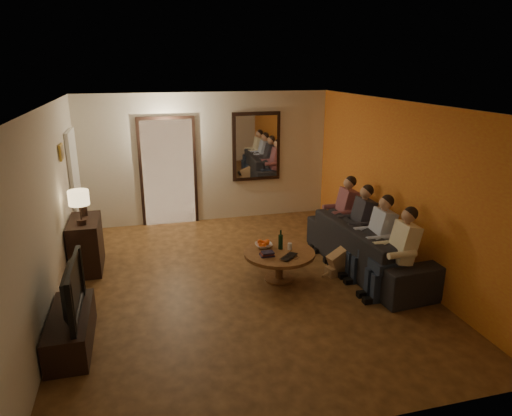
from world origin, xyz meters
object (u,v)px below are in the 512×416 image
object	(u,v)px
dresser	(86,244)
tv_stand	(71,330)
coffee_table	(279,266)
wine_bottle	(281,239)
tv	(65,290)
person_d	(342,216)
person_c	(358,227)
dog	(342,257)
laptop	(292,258)
sofa	(372,247)
bowl	(264,245)
person_b	(377,241)
table_lamp	(80,207)
person_a	(399,257)

from	to	relation	value
dresser	tv_stand	bearing A→B (deg)	-90.00
coffee_table	wine_bottle	bearing A→B (deg)	63.43
dresser	tv_stand	distance (m)	2.17
tv	person_d	distance (m)	4.65
person_c	dog	xyz separation A→B (m)	(-0.42, -0.34, -0.32)
dresser	laptop	xyz separation A→B (m)	(2.92, -1.43, 0.06)
sofa	laptop	distance (m)	1.45
bowl	person_b	bearing A→B (deg)	-18.21
wine_bottle	coffee_table	bearing A→B (deg)	-116.57
dresser	coffee_table	world-z (taller)	dresser
table_lamp	coffee_table	xyz separation A→B (m)	(2.82, -0.93, -0.86)
person_b	table_lamp	bearing A→B (deg)	163.79
person_b	person_c	distance (m)	0.60
tv_stand	laptop	bearing A→B (deg)	14.16
table_lamp	person_b	xyz separation A→B (m)	(4.24, -1.23, -0.48)
dresser	bowl	world-z (taller)	dresser
tv	person_b	distance (m)	4.30
wine_bottle	bowl	bearing A→B (deg)	152.45
sofa	tv	bearing A→B (deg)	98.28
person_d	dog	distance (m)	1.08
sofa	dog	size ratio (longest dim) A/B	4.62
dresser	person_b	size ratio (longest dim) A/B	0.76
tv	tv_stand	bearing A→B (deg)	0.00
person_b	dresser	bearing A→B (deg)	161.09
dresser	person_b	world-z (taller)	person_b
person_a	person_d	bearing A→B (deg)	90.00
dresser	person_a	distance (m)	4.72
table_lamp	wine_bottle	xyz separation A→B (m)	(2.87, -0.83, -0.48)
person_a	wine_bottle	bearing A→B (deg)	143.72
person_c	coffee_table	bearing A→B (deg)	-168.35
sofa	bowl	world-z (taller)	sofa
bowl	laptop	bearing A→B (deg)	-60.75
dog	tv_stand	bearing A→B (deg)	-178.15
sofa	wine_bottle	xyz separation A→B (m)	(-1.47, 0.11, 0.23)
person_c	laptop	distance (m)	1.45
table_lamp	dog	size ratio (longest dim) A/B	0.96
person_a	coffee_table	distance (m)	1.73
tv_stand	tv	bearing A→B (deg)	0.00
laptop	dresser	bearing A→B (deg)	110.63
tv_stand	person_a	size ratio (longest dim) A/B	1.01
dresser	wine_bottle	bearing A→B (deg)	-20.03
sofa	bowl	xyz separation A→B (m)	(-1.70, 0.23, 0.10)
table_lamp	person_d	xyz separation A→B (m)	(4.24, -0.03, -0.48)
person_c	coffee_table	xyz separation A→B (m)	(-1.42, -0.29, -0.38)
dog	tv	bearing A→B (deg)	-178.15
person_a	wine_bottle	world-z (taller)	person_a
person_c	person_a	bearing A→B (deg)	-90.00
person_d	table_lamp	bearing A→B (deg)	179.55
person_c	person_d	size ratio (longest dim) A/B	1.00
dresser	table_lamp	distance (m)	0.71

